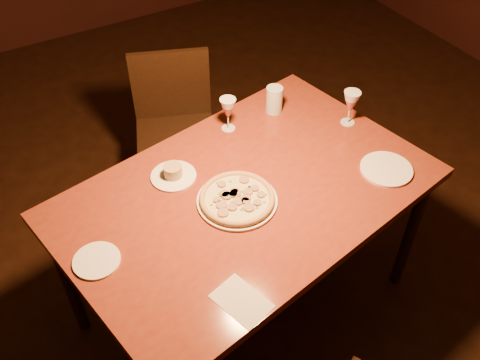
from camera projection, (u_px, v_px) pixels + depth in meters
floor at (260, 356)px, 2.57m from camera, size 7.00×7.00×0.00m
dining_table at (246, 202)px, 2.27m from camera, size 1.69×1.25×0.82m
chair_far at (175, 125)px, 3.03m from camera, size 0.57×0.57×0.91m
pizza_plate at (237, 199)px, 2.16m from camera, size 0.33×0.33×0.04m
ramekin_saucer at (173, 173)px, 2.26m from camera, size 0.19×0.19×0.06m
wine_glass_far at (228, 114)px, 2.46m from camera, size 0.08×0.08×0.17m
wine_glass_right at (350, 108)px, 2.49m from camera, size 0.08×0.08×0.17m
water_tumbler at (274, 100)px, 2.57m from camera, size 0.08×0.08×0.13m
side_plate_left at (97, 261)px, 1.95m from camera, size 0.17×0.17×0.01m
side_plate_near at (386, 169)px, 2.30m from camera, size 0.23×0.23×0.01m
menu_card at (242, 301)px, 1.83m from camera, size 0.18×0.23×0.00m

